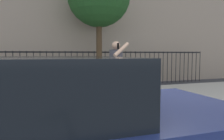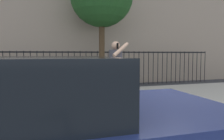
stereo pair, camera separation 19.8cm
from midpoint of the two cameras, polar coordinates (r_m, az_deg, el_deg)
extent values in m
plane|color=#333338|center=(4.53, 14.79, -14.97)|extent=(60.00, 60.00, 0.00)
cube|color=#B2ADA3|center=(6.40, 4.04, -8.44)|extent=(28.00, 4.40, 0.15)
cube|color=black|center=(9.77, -4.02, 4.66)|extent=(12.00, 0.04, 0.06)
cylinder|color=black|center=(9.62, -25.95, -0.23)|extent=(0.03, 0.03, 1.60)
cylinder|color=black|center=(9.58, -24.44, -0.19)|extent=(0.03, 0.03, 1.60)
cylinder|color=black|center=(9.56, -22.92, -0.16)|extent=(0.03, 0.03, 1.60)
cylinder|color=black|center=(9.54, -21.40, -0.12)|extent=(0.03, 0.03, 1.60)
cylinder|color=black|center=(9.52, -19.86, -0.09)|extent=(0.03, 0.03, 1.60)
cylinder|color=black|center=(9.52, -18.33, -0.05)|extent=(0.03, 0.03, 1.60)
cylinder|color=black|center=(9.52, -16.79, -0.02)|extent=(0.03, 0.03, 1.60)
cylinder|color=black|center=(9.53, -15.26, 0.02)|extent=(0.03, 0.03, 1.60)
cylinder|color=black|center=(9.54, -13.73, 0.05)|extent=(0.03, 0.03, 1.60)
cylinder|color=black|center=(9.56, -12.20, 0.08)|extent=(0.03, 0.03, 1.60)
cylinder|color=black|center=(9.59, -10.68, 0.12)|extent=(0.03, 0.03, 1.60)
cylinder|color=black|center=(9.62, -9.17, 0.15)|extent=(0.03, 0.03, 1.60)
cylinder|color=black|center=(9.67, -7.68, 0.19)|extent=(0.03, 0.03, 1.60)
cylinder|color=black|center=(9.71, -6.19, 0.22)|extent=(0.03, 0.03, 1.60)
cylinder|color=black|center=(9.77, -4.73, 0.25)|extent=(0.03, 0.03, 1.60)
cylinder|color=black|center=(9.83, -3.28, 0.29)|extent=(0.03, 0.03, 1.60)
cylinder|color=black|center=(9.90, -1.85, 0.32)|extent=(0.03, 0.03, 1.60)
cylinder|color=black|center=(9.97, -0.43, 0.35)|extent=(0.03, 0.03, 1.60)
cylinder|color=black|center=(10.05, 0.96, 0.38)|extent=(0.03, 0.03, 1.60)
cylinder|color=black|center=(10.13, 2.32, 0.41)|extent=(0.03, 0.03, 1.60)
cylinder|color=black|center=(10.22, 3.67, 0.44)|extent=(0.03, 0.03, 1.60)
cylinder|color=black|center=(10.32, 4.99, 0.47)|extent=(0.03, 0.03, 1.60)
cylinder|color=black|center=(10.42, 6.28, 0.49)|extent=(0.03, 0.03, 1.60)
cylinder|color=black|center=(10.53, 7.55, 0.52)|extent=(0.03, 0.03, 1.60)
cylinder|color=black|center=(10.64, 8.80, 0.54)|extent=(0.03, 0.03, 1.60)
cylinder|color=black|center=(10.75, 10.01, 0.57)|extent=(0.03, 0.03, 1.60)
cylinder|color=black|center=(10.87, 11.20, 0.59)|extent=(0.03, 0.03, 1.60)
cylinder|color=black|center=(11.00, 12.37, 0.62)|extent=(0.03, 0.03, 1.60)
cylinder|color=black|center=(11.13, 13.51, 0.64)|extent=(0.03, 0.03, 1.60)
cylinder|color=black|center=(11.26, 14.62, 0.66)|extent=(0.03, 0.03, 1.60)
cylinder|color=black|center=(11.40, 15.70, 0.68)|extent=(0.03, 0.03, 1.60)
cylinder|color=black|center=(11.55, 16.76, 0.70)|extent=(0.03, 0.03, 1.60)
cylinder|color=black|center=(11.69, 17.79, 0.72)|extent=(0.03, 0.03, 1.60)
cylinder|color=black|center=(11.84, 18.79, 0.74)|extent=(0.03, 0.03, 1.60)
cylinder|color=black|center=(12.00, 19.77, 0.76)|extent=(0.03, 0.03, 1.60)
cylinder|color=black|center=(12.15, 20.73, 0.78)|extent=(0.03, 0.03, 1.60)
cylinder|color=black|center=(12.31, 21.66, 0.79)|extent=(0.03, 0.03, 1.60)
cylinder|color=black|center=(12.48, 22.56, 0.81)|extent=(0.03, 0.03, 1.60)
cylinder|color=black|center=(12.64, 23.45, 0.83)|extent=(0.03, 0.03, 1.60)
cube|color=black|center=(2.19, -24.14, -4.14)|extent=(2.04, 1.64, 0.55)
cylinder|color=black|center=(3.43, 6.23, -15.56)|extent=(0.64, 0.23, 0.64)
cylinder|color=tan|center=(5.56, 2.61, -5.65)|extent=(0.15, 0.15, 0.75)
cylinder|color=tan|center=(5.71, 1.30, -5.39)|extent=(0.15, 0.15, 0.75)
cylinder|color=#3F3F47|center=(5.55, 1.97, 1.79)|extent=(0.44, 0.44, 0.68)
sphere|color=tan|center=(5.55, 1.98, 6.42)|extent=(0.21, 0.21, 0.21)
cylinder|color=tan|center=(5.40, 3.34, 5.37)|extent=(0.48, 0.25, 0.37)
cylinder|color=tan|center=(5.71, 0.68, 1.65)|extent=(0.09, 0.09, 0.52)
cube|color=black|center=(5.40, 2.52, 6.26)|extent=(0.03, 0.07, 0.15)
cube|color=brown|center=(5.76, 0.31, 0.86)|extent=(0.25, 0.32, 0.34)
cylinder|color=#4C3823|center=(9.14, -2.04, 4.87)|extent=(0.24, 0.24, 3.16)
camera|label=1|loc=(0.10, -89.03, 0.07)|focal=35.06mm
camera|label=2|loc=(0.10, 90.97, -0.07)|focal=35.06mm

